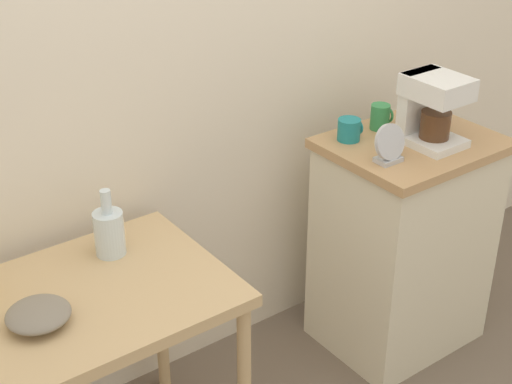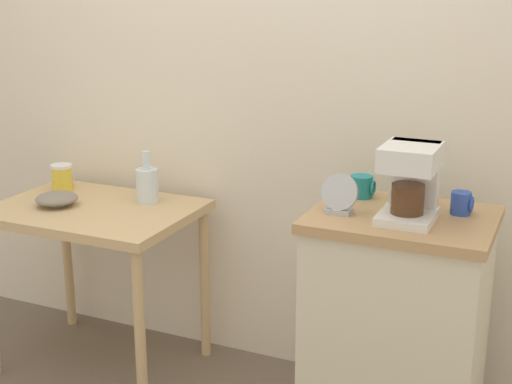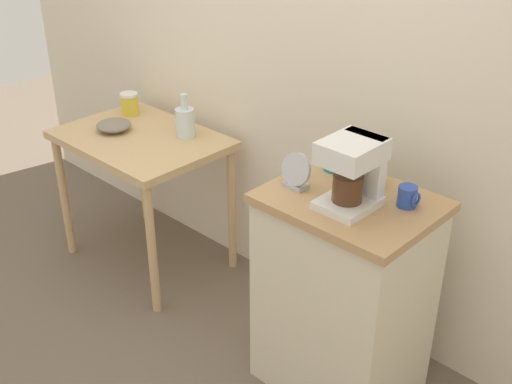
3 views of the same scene
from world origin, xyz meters
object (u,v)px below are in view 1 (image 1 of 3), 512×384
(bowl_stoneware, at_px, (38,315))
(mug_blue, at_px, (430,112))
(mug_dark_teal, at_px, (349,130))
(mug_tall_green, at_px, (381,117))
(coffee_maker, at_px, (430,106))
(table_clock, at_px, (390,146))
(glass_carafe_vase, at_px, (109,231))

(bowl_stoneware, distance_m, mug_blue, 1.68)
(mug_dark_teal, relative_size, mug_tall_green, 0.94)
(bowl_stoneware, xyz_separation_m, coffee_maker, (1.51, -0.02, 0.26))
(bowl_stoneware, bearing_deg, table_clock, -2.46)
(glass_carafe_vase, xyz_separation_m, coffee_maker, (1.19, -0.23, 0.21))
(mug_dark_teal, height_order, mug_tall_green, mug_tall_green)
(mug_blue, bearing_deg, mug_dark_teal, 171.19)
(glass_carafe_vase, relative_size, mug_dark_teal, 2.46)
(glass_carafe_vase, distance_m, table_clock, 1.00)
(mug_blue, bearing_deg, coffee_maker, -140.49)
(bowl_stoneware, relative_size, coffee_maker, 0.69)
(mug_tall_green, distance_m, mug_blue, 0.21)
(mug_dark_teal, bearing_deg, mug_blue, -8.81)
(glass_carafe_vase, height_order, coffee_maker, coffee_maker)
(mug_dark_teal, height_order, table_clock, table_clock)
(glass_carafe_vase, height_order, mug_blue, mug_blue)
(mug_dark_teal, height_order, mug_blue, mug_dark_teal)
(mug_dark_teal, distance_m, mug_blue, 0.38)
(coffee_maker, bearing_deg, table_clock, -171.01)
(bowl_stoneware, relative_size, mug_blue, 2.27)
(glass_carafe_vase, relative_size, mug_tall_green, 2.33)
(bowl_stoneware, relative_size, mug_dark_teal, 1.95)
(mug_blue, height_order, table_clock, table_clock)
(glass_carafe_vase, bearing_deg, mug_dark_teal, -2.51)
(coffee_maker, xyz_separation_m, mug_dark_teal, (-0.22, 0.18, -0.10))
(bowl_stoneware, xyz_separation_m, mug_dark_teal, (1.29, 0.17, 0.16))
(mug_dark_teal, bearing_deg, bowl_stoneware, -172.67)
(mug_tall_green, relative_size, table_clock, 0.70)
(bowl_stoneware, distance_m, mug_tall_green, 1.48)
(bowl_stoneware, distance_m, table_clock, 1.29)
(coffee_maker, height_order, mug_tall_green, coffee_maker)
(coffee_maker, bearing_deg, mug_dark_teal, 139.76)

